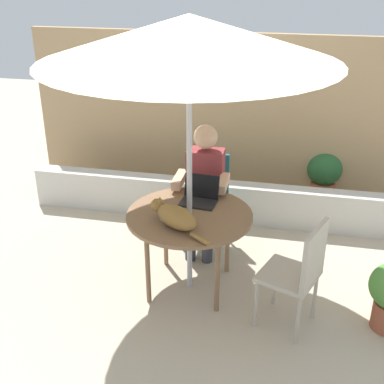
{
  "coord_description": "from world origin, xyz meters",
  "views": [
    {
      "loc": [
        0.76,
        -3.53,
        2.62
      ],
      "look_at": [
        0.0,
        0.1,
        0.86
      ],
      "focal_mm": 46.93,
      "sensor_mm": 36.0,
      "label": 1
    }
  ],
  "objects_px": {
    "laptop": "(200,194)",
    "cat": "(174,216)",
    "patio_table": "(189,220)",
    "patio_umbrella": "(189,38)",
    "person_seated": "(204,183)",
    "potted_plant_near_fence": "(324,174)",
    "chair_occupied": "(207,192)",
    "chair_empty": "(300,269)"
  },
  "relations": [
    {
      "from": "cat",
      "to": "person_seated",
      "type": "bearing_deg",
      "value": 85.25
    },
    {
      "from": "chair_empty",
      "to": "person_seated",
      "type": "height_order",
      "value": "person_seated"
    },
    {
      "from": "chair_occupied",
      "to": "person_seated",
      "type": "distance_m",
      "value": 0.23
    },
    {
      "from": "patio_table",
      "to": "chair_empty",
      "type": "height_order",
      "value": "chair_empty"
    },
    {
      "from": "patio_table",
      "to": "laptop",
      "type": "bearing_deg",
      "value": 81.33
    },
    {
      "from": "potted_plant_near_fence",
      "to": "laptop",
      "type": "bearing_deg",
      "value": -123.52
    },
    {
      "from": "chair_occupied",
      "to": "person_seated",
      "type": "xyz_separation_m",
      "value": [
        0.0,
        -0.16,
        0.17
      ]
    },
    {
      "from": "patio_umbrella",
      "to": "person_seated",
      "type": "xyz_separation_m",
      "value": [
        0.0,
        0.64,
        -1.39
      ]
    },
    {
      "from": "cat",
      "to": "chair_occupied",
      "type": "bearing_deg",
      "value": 85.99
    },
    {
      "from": "patio_umbrella",
      "to": "chair_occupied",
      "type": "bearing_deg",
      "value": 90.0
    },
    {
      "from": "patio_table",
      "to": "patio_umbrella",
      "type": "xyz_separation_m",
      "value": [
        0.0,
        0.0,
        1.44
      ]
    },
    {
      "from": "patio_table",
      "to": "potted_plant_near_fence",
      "type": "relative_size",
      "value": 1.72
    },
    {
      "from": "chair_empty",
      "to": "person_seated",
      "type": "xyz_separation_m",
      "value": [
        -0.9,
        0.99,
        0.17
      ]
    },
    {
      "from": "person_seated",
      "to": "laptop",
      "type": "xyz_separation_m",
      "value": [
        0.04,
        -0.39,
        0.07
      ]
    },
    {
      "from": "cat",
      "to": "potted_plant_near_fence",
      "type": "xyz_separation_m",
      "value": [
        1.23,
        2.16,
        -0.45
      ]
    },
    {
      "from": "patio_table",
      "to": "laptop",
      "type": "distance_m",
      "value": 0.28
    },
    {
      "from": "chair_occupied",
      "to": "person_seated",
      "type": "bearing_deg",
      "value": -90.0
    },
    {
      "from": "patio_table",
      "to": "potted_plant_near_fence",
      "type": "distance_m",
      "value": 2.29
    },
    {
      "from": "cat",
      "to": "patio_umbrella",
      "type": "bearing_deg",
      "value": 71.97
    },
    {
      "from": "laptop",
      "to": "potted_plant_near_fence",
      "type": "height_order",
      "value": "laptop"
    },
    {
      "from": "chair_occupied",
      "to": "laptop",
      "type": "xyz_separation_m",
      "value": [
        0.04,
        -0.54,
        0.24
      ]
    },
    {
      "from": "chair_occupied",
      "to": "chair_empty",
      "type": "bearing_deg",
      "value": -51.78
    },
    {
      "from": "chair_empty",
      "to": "laptop",
      "type": "distance_m",
      "value": 1.08
    },
    {
      "from": "patio_table",
      "to": "patio_umbrella",
      "type": "distance_m",
      "value": 1.44
    },
    {
      "from": "chair_occupied",
      "to": "chair_empty",
      "type": "height_order",
      "value": "same"
    },
    {
      "from": "patio_table",
      "to": "chair_occupied",
      "type": "bearing_deg",
      "value": 90.0
    },
    {
      "from": "cat",
      "to": "patio_table",
      "type": "bearing_deg",
      "value": 71.97
    },
    {
      "from": "patio_table",
      "to": "person_seated",
      "type": "xyz_separation_m",
      "value": [
        0.0,
        0.64,
        0.05
      ]
    },
    {
      "from": "patio_umbrella",
      "to": "chair_occupied",
      "type": "relative_size",
      "value": 2.51
    },
    {
      "from": "patio_table",
      "to": "laptop",
      "type": "relative_size",
      "value": 3.22
    },
    {
      "from": "patio_table",
      "to": "person_seated",
      "type": "distance_m",
      "value": 0.64
    },
    {
      "from": "patio_umbrella",
      "to": "chair_occupied",
      "type": "xyz_separation_m",
      "value": [
        0.0,
        0.8,
        -1.56
      ]
    },
    {
      "from": "chair_empty",
      "to": "laptop",
      "type": "height_order",
      "value": "laptop"
    },
    {
      "from": "laptop",
      "to": "cat",
      "type": "relative_size",
      "value": 0.59
    },
    {
      "from": "patio_umbrella",
      "to": "laptop",
      "type": "bearing_deg",
      "value": 81.33
    },
    {
      "from": "patio_table",
      "to": "chair_occupied",
      "type": "height_order",
      "value": "chair_occupied"
    },
    {
      "from": "patio_umbrella",
      "to": "person_seated",
      "type": "relative_size",
      "value": 1.82
    },
    {
      "from": "laptop",
      "to": "cat",
      "type": "bearing_deg",
      "value": -103.11
    },
    {
      "from": "patio_table",
      "to": "person_seated",
      "type": "height_order",
      "value": "person_seated"
    },
    {
      "from": "chair_occupied",
      "to": "potted_plant_near_fence",
      "type": "distance_m",
      "value": 1.64
    },
    {
      "from": "patio_table",
      "to": "cat",
      "type": "distance_m",
      "value": 0.27
    },
    {
      "from": "person_seated",
      "to": "potted_plant_near_fence",
      "type": "height_order",
      "value": "person_seated"
    }
  ]
}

